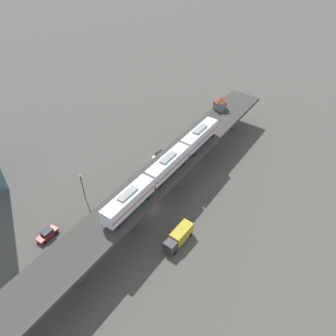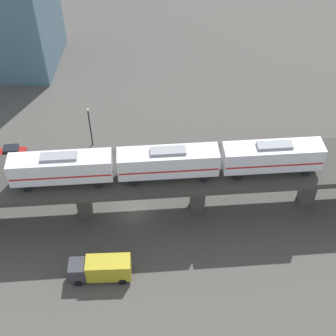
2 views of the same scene
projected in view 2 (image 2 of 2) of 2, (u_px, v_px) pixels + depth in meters
name	position (u px, v px, depth m)	size (l,w,h in m)	color
ground_plane	(135.00, 211.00, 63.39)	(400.00, 400.00, 0.00)	#4C4944
elevated_viaduct	(133.00, 177.00, 58.77)	(19.36, 92.34, 7.71)	#393733
subway_train	(168.00, 162.00, 55.47)	(7.25, 37.27, 4.45)	silver
street_car_white	(234.00, 157.00, 69.76)	(2.03, 4.44, 1.89)	silver
street_car_red	(11.00, 152.00, 70.46)	(2.47, 4.63, 1.89)	#AD1E1E
delivery_truck	(101.00, 269.00, 54.79)	(2.88, 7.36, 3.20)	#333338
street_lamp	(90.00, 124.00, 70.28)	(0.44, 0.44, 6.94)	black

